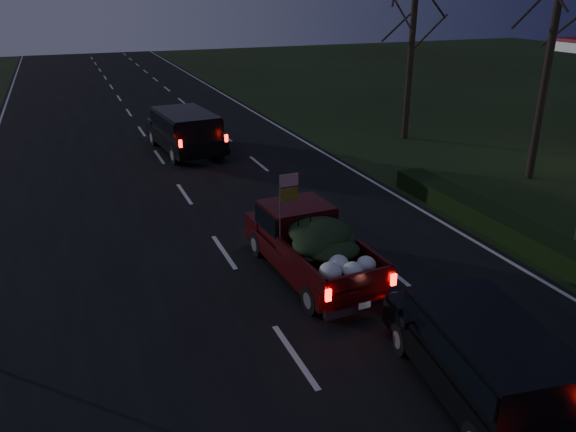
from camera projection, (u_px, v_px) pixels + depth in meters
name	position (u px, v px, depth m)	size (l,w,h in m)	color
ground	(295.00, 357.00, 10.86)	(120.00, 120.00, 0.00)	black
road_asphalt	(295.00, 356.00, 10.86)	(14.00, 120.00, 0.02)	black
hedge_row	(506.00, 227.00, 16.03)	(1.00, 10.00, 0.60)	black
bare_tree_far	(413.00, 23.00, 24.93)	(3.60, 3.60, 7.00)	black
pickup_truck	(310.00, 241.00, 13.69)	(1.97, 4.66, 2.40)	#3F080A
lead_suv	(185.00, 128.00, 24.08)	(2.59, 5.26, 1.46)	black
rear_suv	(485.00, 353.00, 9.45)	(2.37, 4.46, 1.22)	black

